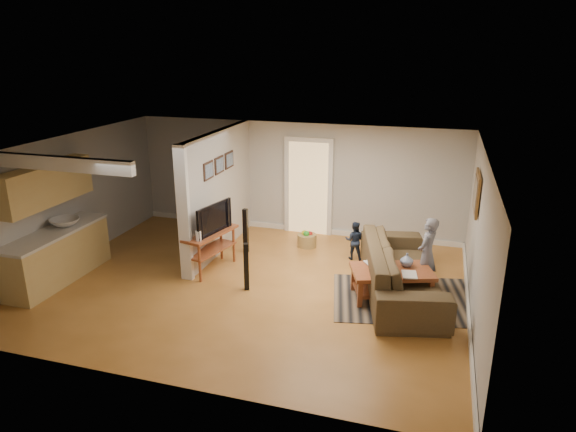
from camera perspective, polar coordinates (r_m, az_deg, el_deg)
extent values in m
plane|color=#955E26|center=(9.36, -4.16, -7.60)|extent=(7.50, 7.50, 0.00)
cube|color=#B7B4B0|center=(11.61, 0.94, 4.23)|extent=(7.50, 0.04, 2.50)
cube|color=#B7B4B0|center=(10.76, -23.35, 1.54)|extent=(0.04, 6.00, 2.50)
cube|color=#B7B4B0|center=(8.37, 20.44, -2.69)|extent=(0.04, 6.00, 2.50)
cube|color=white|center=(8.56, -4.54, 7.61)|extent=(7.50, 6.00, 0.04)
cube|color=#B7B4B0|center=(10.61, -7.62, 2.68)|extent=(0.15, 3.10, 2.50)
cube|color=white|center=(9.28, -11.50, 0.16)|extent=(0.22, 0.10, 2.50)
cube|color=white|center=(11.93, 0.87, -1.35)|extent=(7.50, 0.04, 0.12)
cube|color=white|center=(8.84, 19.38, -9.90)|extent=(0.04, 6.00, 0.12)
cube|color=#D8B272|center=(11.53, 2.29, 3.09)|extent=(0.90, 0.06, 2.10)
cube|color=tan|center=(10.24, -24.20, -4.15)|extent=(0.60, 2.20, 0.90)
cube|color=beige|center=(10.08, -24.55, -1.68)|extent=(0.64, 2.24, 0.05)
cube|color=tan|center=(9.86, -25.31, 3.15)|extent=(0.35, 2.00, 0.70)
imported|color=silver|center=(10.29, -23.50, -1.01)|extent=(0.54, 0.54, 0.19)
cube|color=#301D15|center=(9.85, -8.85, 5.01)|extent=(0.03, 0.40, 0.34)
cube|color=#301D15|center=(10.29, -7.67, 5.64)|extent=(0.03, 0.40, 0.34)
cube|color=#301D15|center=(10.74, -6.58, 6.22)|extent=(0.03, 0.40, 0.34)
cube|color=brown|center=(9.17, 20.24, 2.42)|extent=(0.04, 0.90, 0.68)
cube|color=black|center=(9.05, 12.90, -8.97)|extent=(2.72, 2.21, 0.01)
imported|color=#413C20|center=(9.27, 12.28, -8.28)|extent=(1.81, 3.15, 0.87)
cube|color=brown|center=(8.85, 11.48, -6.05)|extent=(1.52, 1.18, 0.07)
cube|color=silver|center=(8.84, 11.48, -6.02)|extent=(0.94, 0.72, 0.02)
cube|color=brown|center=(8.98, 11.35, -7.93)|extent=(1.37, 1.04, 0.03)
cube|color=brown|center=(8.55, 8.00, -8.55)|extent=(0.10, 0.10, 0.49)
cube|color=brown|center=(8.84, 15.60, -8.15)|extent=(0.10, 0.10, 0.49)
cube|color=brown|center=(9.10, 7.29, -6.79)|extent=(0.10, 0.10, 0.49)
cube|color=brown|center=(9.37, 14.44, -6.48)|extent=(0.10, 0.10, 0.49)
imported|color=#284A93|center=(9.02, 13.01, -5.44)|extent=(0.29, 0.29, 0.23)
cylinder|color=#175E15|center=(8.59, 10.73, -5.54)|extent=(0.07, 0.07, 0.27)
imported|color=#998C4C|center=(8.92, 8.75, -5.43)|extent=(0.35, 0.37, 0.03)
imported|color=#66594C|center=(8.66, 12.56, -6.43)|extent=(0.29, 0.36, 0.02)
cube|color=brown|center=(9.75, -8.66, -1.90)|extent=(0.72, 1.30, 0.05)
cube|color=brown|center=(9.87, -8.56, -3.74)|extent=(0.65, 1.18, 0.03)
cylinder|color=brown|center=(9.60, -11.22, -4.75)|extent=(0.05, 0.05, 0.75)
cylinder|color=brown|center=(10.36, -7.43, -2.78)|extent=(0.05, 0.05, 0.75)
cylinder|color=brown|center=(9.42, -9.79, -5.13)|extent=(0.05, 0.05, 0.75)
cylinder|color=brown|center=(10.19, -6.05, -3.10)|extent=(0.05, 0.05, 0.75)
imported|color=black|center=(9.73, -8.57, -1.78)|extent=(0.34, 0.99, 0.57)
cylinder|color=white|center=(9.32, -9.92, -2.18)|extent=(0.10, 0.10, 0.18)
cube|color=black|center=(9.00, -4.66, -5.65)|extent=(0.11, 0.11, 0.87)
cube|color=black|center=(10.59, -4.73, -1.67)|extent=(0.09, 0.09, 0.95)
cylinder|color=olive|center=(11.00, 2.11, -2.71)|extent=(0.41, 0.41, 0.27)
sphere|color=red|center=(10.97, 2.44, -2.02)|extent=(0.12, 0.12, 0.12)
sphere|color=gold|center=(10.98, 1.83, -1.91)|extent=(0.12, 0.12, 0.12)
sphere|color=green|center=(10.89, 2.05, -1.98)|extent=(0.12, 0.12, 0.12)
imported|color=gray|center=(9.49, 14.84, -7.83)|extent=(0.47, 0.57, 1.33)
imported|color=#1B2538|center=(10.49, 7.30, -4.72)|extent=(0.40, 0.31, 0.79)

